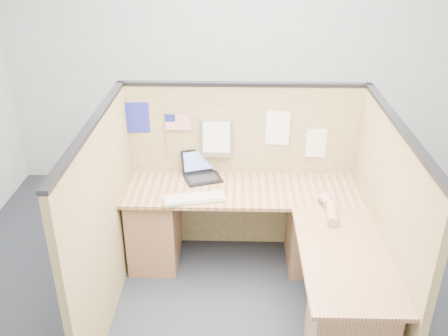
{
  "coord_description": "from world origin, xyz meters",
  "views": [
    {
      "loc": [
        -0.06,
        -2.88,
        2.72
      ],
      "look_at": [
        -0.15,
        0.5,
        1.01
      ],
      "focal_mm": 40.0,
      "sensor_mm": 36.0,
      "label": 1
    }
  ],
  "objects_px": {
    "laptop": "(203,171)",
    "mouse": "(325,200)",
    "l_desk": "(266,252)",
    "keyboard": "(194,199)"
  },
  "relations": [
    {
      "from": "l_desk",
      "to": "mouse",
      "type": "bearing_deg",
      "value": 22.63
    },
    {
      "from": "laptop",
      "to": "mouse",
      "type": "distance_m",
      "value": 1.06
    },
    {
      "from": "keyboard",
      "to": "mouse",
      "type": "distance_m",
      "value": 1.02
    },
    {
      "from": "laptop",
      "to": "mouse",
      "type": "bearing_deg",
      "value": -42.65
    },
    {
      "from": "laptop",
      "to": "keyboard",
      "type": "xyz_separation_m",
      "value": [
        -0.04,
        -0.41,
        -0.04
      ]
    },
    {
      "from": "l_desk",
      "to": "mouse",
      "type": "relative_size",
      "value": 17.17
    },
    {
      "from": "l_desk",
      "to": "laptop",
      "type": "height_order",
      "value": "laptop"
    },
    {
      "from": "laptop",
      "to": "mouse",
      "type": "height_order",
      "value": "laptop"
    },
    {
      "from": "l_desk",
      "to": "keyboard",
      "type": "relative_size",
      "value": 3.85
    },
    {
      "from": "l_desk",
      "to": "laptop",
      "type": "bearing_deg",
      "value": 130.58
    }
  ]
}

